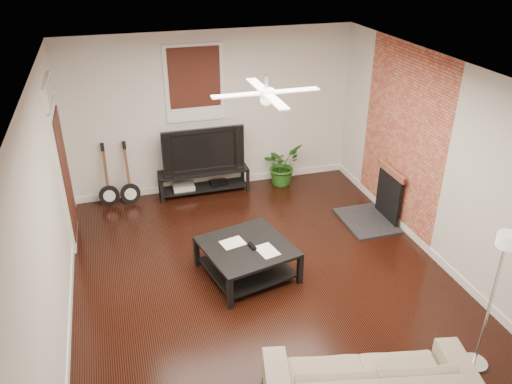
{
  "coord_description": "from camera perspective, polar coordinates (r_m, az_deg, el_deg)",
  "views": [
    {
      "loc": [
        -1.68,
        -5.27,
        4.22
      ],
      "look_at": [
        0.0,
        0.4,
        1.15
      ],
      "focal_mm": 35.57,
      "sensor_mm": 36.0,
      "label": 1
    }
  ],
  "objects": [
    {
      "name": "floor_lamp",
      "position": [
        5.79,
        24.85,
        -11.29
      ],
      "size": [
        0.33,
        0.33,
        1.68
      ],
      "primitive_type": null,
      "rotation": [
        0.0,
        0.0,
        -0.22
      ],
      "color": "silver",
      "rests_on": "floor"
    },
    {
      "name": "potted_plant",
      "position": [
        9.32,
        2.92,
        3.06
      ],
      "size": [
        0.9,
        0.89,
        0.76
      ],
      "primitive_type": "imported",
      "rotation": [
        0.0,
        0.0,
        0.66
      ],
      "color": "#245A19",
      "rests_on": "floor"
    },
    {
      "name": "brick_accent",
      "position": [
        8.04,
        16.06,
        5.8
      ],
      "size": [
        0.02,
        2.2,
        2.8
      ],
      "primitive_type": "cube",
      "color": "#AE4938",
      "rests_on": "floor"
    },
    {
      "name": "sofa",
      "position": [
        5.42,
        12.68,
        -19.8
      ],
      "size": [
        2.19,
        1.23,
        0.6
      ],
      "primitive_type": "imported",
      "rotation": [
        0.0,
        0.0,
        2.93
      ],
      "color": "tan",
      "rests_on": "floor"
    },
    {
      "name": "coffee_table",
      "position": [
        6.95,
        -1.02,
        -7.61
      ],
      "size": [
        1.32,
        1.32,
        0.46
      ],
      "primitive_type": "cube",
      "rotation": [
        0.0,
        0.0,
        0.22
      ],
      "color": "black",
      "rests_on": "floor"
    },
    {
      "name": "door_left",
      "position": [
        7.8,
        -20.96,
        3.15
      ],
      "size": [
        0.08,
        1.0,
        2.5
      ],
      "primitive_type": "cube",
      "color": "white",
      "rests_on": "wall_left"
    },
    {
      "name": "tv_stand",
      "position": [
        9.1,
        -5.88,
        1.21
      ],
      "size": [
        1.58,
        0.42,
        0.44
      ],
      "primitive_type": "cube",
      "color": "black",
      "rests_on": "floor"
    },
    {
      "name": "ceiling_fan",
      "position": [
        5.77,
        1.15,
        11.1
      ],
      "size": [
        1.24,
        1.24,
        0.32
      ],
      "primitive_type": null,
      "color": "white",
      "rests_on": "ceiling"
    },
    {
      "name": "tv",
      "position": [
        8.86,
        -6.1,
        4.91
      ],
      "size": [
        1.42,
        0.19,
        0.82
      ],
      "primitive_type": "imported",
      "color": "black",
      "rests_on": "tv_stand"
    },
    {
      "name": "window_back",
      "position": [
        8.66,
        -6.91,
        12.04
      ],
      "size": [
        1.0,
        0.06,
        1.3
      ],
      "primitive_type": "cube",
      "color": "#38160F",
      "rests_on": "wall_back"
    },
    {
      "name": "guitar_left",
      "position": [
        8.82,
        -16.46,
        1.67
      ],
      "size": [
        0.36,
        0.27,
        1.11
      ],
      "primitive_type": null,
      "rotation": [
        0.0,
        0.0,
        -0.08
      ],
      "color": "black",
      "rests_on": "floor"
    },
    {
      "name": "guitar_right",
      "position": [
        8.79,
        -14.2,
        1.89
      ],
      "size": [
        0.35,
        0.25,
        1.11
      ],
      "primitive_type": null,
      "rotation": [
        0.0,
        0.0,
        0.03
      ],
      "color": "black",
      "rests_on": "floor"
    },
    {
      "name": "fireplace",
      "position": [
        8.28,
        13.54,
        -0.41
      ],
      "size": [
        0.8,
        1.1,
        0.92
      ],
      "primitive_type": "cube",
      "color": "black",
      "rests_on": "floor"
    },
    {
      "name": "room",
      "position": [
        6.21,
        1.05,
        0.42
      ],
      "size": [
        5.01,
        6.01,
        2.81
      ],
      "color": "black",
      "rests_on": "ground"
    }
  ]
}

